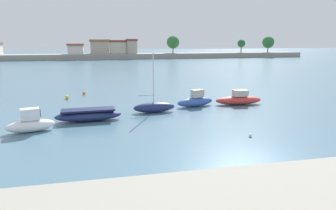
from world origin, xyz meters
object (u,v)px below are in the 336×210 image
Objects in this scene: moored_boat_1 at (89,115)px; mooring_buoy_0 at (250,135)px; mooring_buoy_2 at (84,93)px; moored_boat_2 at (154,107)px; moored_boat_4 at (239,99)px; moored_boat_3 at (195,101)px; mooring_buoy_1 at (67,97)px; moored_boat_0 at (31,123)px.

mooring_buoy_0 is at bearing -34.79° from moored_boat_1.
moored_boat_2 is at bearing -59.05° from mooring_buoy_2.
moored_boat_4 is (9.05, 1.52, 0.05)m from moored_boat_2.
moored_boat_2 is 13.64× the size of mooring_buoy_2.
moored_boat_3 is at bearing 16.13° from moored_boat_1.
moored_boat_2 reaches higher than mooring_buoy_0.
moored_boat_2 is at bearing -45.43° from mooring_buoy_1.
moored_boat_2 is at bearing -173.27° from moored_boat_3.
mooring_buoy_2 is at bearing 126.17° from moored_boat_3.
mooring_buoy_2 is (-15.67, 9.52, -0.35)m from moored_boat_4.
moored_boat_0 is 0.66× the size of moored_boat_1.
mooring_buoy_0 is (5.12, -8.69, -0.38)m from moored_boat_2.
moored_boat_4 is 18.33m from mooring_buoy_2.
moored_boat_1 is 6.06m from moored_boat_2.
moored_boat_3 is at bearing -177.35° from moored_boat_4.
moored_boat_0 is 8.93× the size of mooring_buoy_2.
moored_boat_2 reaches higher than mooring_buoy_1.
moored_boat_0 is at bearing -159.84° from moored_boat_2.
moored_boat_1 is at bearing -86.31° from mooring_buoy_2.
mooring_buoy_2 is (-6.62, 11.03, -0.30)m from moored_boat_2.
moored_boat_2 reaches higher than mooring_buoy_2.
mooring_buoy_0 is (0.65, -10.35, -0.45)m from moored_boat_3.
moored_boat_0 is 8.43× the size of mooring_buoy_1.
moored_boat_3 is 14.55m from mooring_buoy_1.
moored_boat_0 is 10.59m from moored_boat_2.
moored_boat_2 is 12.88× the size of mooring_buoy_1.
moored_boat_3 is 14.53m from mooring_buoy_2.
moored_boat_2 reaches higher than moored_boat_4.
moored_boat_0 reaches higher than moored_boat_4.
moored_boat_3 is at bearing -28.04° from mooring_buoy_1.
mooring_buoy_1 is (-12.84, 6.84, -0.36)m from moored_boat_3.
moored_boat_2 is 22.42× the size of mooring_buoy_0.
mooring_buoy_0 is 0.57× the size of mooring_buoy_1.
mooring_buoy_1 is at bearing 128.12° from mooring_buoy_0.
moored_boat_0 is 4.59m from moored_boat_1.
moored_boat_2 is (5.79, 1.81, 0.02)m from moored_boat_1.
mooring_buoy_0 is at bearing -59.26° from mooring_buoy_2.
moored_boat_2 is at bearing -166.10° from moored_boat_4.
moored_boat_1 is 15.21m from moored_boat_4.
moored_boat_0 is at bearing -152.95° from moored_boat_1.
moored_boat_4 reaches higher than moored_boat_1.
moored_boat_4 is (18.83, 5.59, -0.08)m from moored_boat_0.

